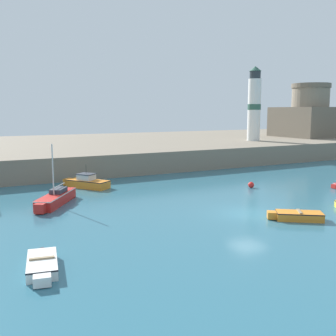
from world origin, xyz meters
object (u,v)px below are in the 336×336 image
dinghy_orange_2 (297,215)px  dinghy_white_3 (42,265)px  mooring_buoy (251,185)px  sailboat_red_4 (56,198)px  motorboat_orange_1 (87,182)px  lighthouse (254,105)px  fortress (310,117)px

dinghy_orange_2 → dinghy_white_3: 17.24m
mooring_buoy → sailboat_red_4: bearing=174.3°
dinghy_orange_2 → sailboat_red_4: (-13.88, 12.31, 0.19)m
motorboat_orange_1 → lighthouse: bearing=23.0°
sailboat_red_4 → fortress: fortress is taller
motorboat_orange_1 → sailboat_red_4: size_ratio=0.82×
fortress → lighthouse: 16.45m
dinghy_orange_2 → lighthouse: size_ratio=0.31×
sailboat_red_4 → mooring_buoy: size_ratio=9.91×
dinghy_white_3 → motorboat_orange_1: bearing=68.4°
mooring_buoy → fortress: fortress is taller
lighthouse → mooring_buoy: bearing=-129.8°
mooring_buoy → lighthouse: bearing=50.2°
motorboat_orange_1 → dinghy_white_3: size_ratio=1.19×
dinghy_orange_2 → fortress: bearing=42.4°
sailboat_red_4 → dinghy_orange_2: bearing=-41.6°
motorboat_orange_1 → fortress: fortress is taller
dinghy_white_3 → mooring_buoy: size_ratio=6.82×
motorboat_orange_1 → dinghy_orange_2: 20.47m
lighthouse → dinghy_orange_2: bearing=-125.0°
dinghy_white_3 → mooring_buoy: dinghy_white_3 is taller
motorboat_orange_1 → dinghy_orange_2: size_ratio=1.31×
sailboat_red_4 → mooring_buoy: 18.49m
mooring_buoy → lighthouse: lighthouse is taller
dinghy_orange_2 → mooring_buoy: size_ratio=6.19×
sailboat_red_4 → lighthouse: bearing=28.1°
dinghy_orange_2 → dinghy_white_3: bearing=-177.1°
dinghy_orange_2 → sailboat_red_4: size_ratio=0.63×
dinghy_white_3 → fortress: size_ratio=0.37×
motorboat_orange_1 → dinghy_orange_2: (9.72, -18.01, -0.21)m
motorboat_orange_1 → fortress: (47.76, 16.71, 5.75)m
dinghy_orange_2 → fortress: (38.04, 34.72, 5.95)m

